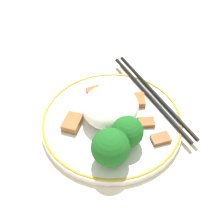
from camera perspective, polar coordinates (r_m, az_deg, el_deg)
ground_plane at (r=0.56m, az=0.00°, el=-2.32°), size 3.00×3.00×0.00m
plate at (r=0.55m, az=0.00°, el=-1.75°), size 0.25×0.25×0.02m
rice_mound at (r=0.53m, az=-0.19°, el=1.00°), size 0.10×0.10×0.06m
broccoli_back_left at (r=0.47m, az=-0.29°, el=-6.51°), size 0.06×0.06×0.06m
broccoli_back_center at (r=0.49m, az=2.84°, el=-3.69°), size 0.05×0.05×0.06m
meat_near_front at (r=0.57m, az=4.94°, el=2.17°), size 0.03×0.04×0.01m
meat_near_left at (r=0.58m, az=1.16°, el=3.79°), size 0.04×0.04×0.01m
meat_near_right at (r=0.54m, az=6.25°, el=-1.93°), size 0.03×0.03×0.01m
meat_near_back at (r=0.59m, az=-3.26°, el=3.80°), size 0.03×0.03×0.01m
meat_on_rice_edge at (r=0.54m, az=-7.27°, el=-1.95°), size 0.05×0.05×0.01m
meat_mid_left at (r=0.52m, az=8.87°, el=-4.85°), size 0.03×0.03×0.01m
chopsticks at (r=0.59m, az=7.39°, el=3.06°), size 0.03×0.25×0.01m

